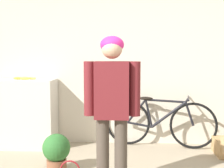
{
  "coord_description": "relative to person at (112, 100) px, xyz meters",
  "views": [
    {
      "loc": [
        0.07,
        -2.25,
        1.43
      ],
      "look_at": [
        -0.09,
        0.85,
        1.12
      ],
      "focal_mm": 50.0,
      "sensor_mm": 36.0,
      "label": 1
    }
  ],
  "objects": [
    {
      "name": "wall_back",
      "position": [
        0.09,
        1.78,
        0.34
      ],
      "size": [
        8.0,
        0.07,
        2.6
      ],
      "color": "beige",
      "rests_on": "ground_plane"
    },
    {
      "name": "side_shelf",
      "position": [
        -1.4,
        1.49,
        -0.44
      ],
      "size": [
        0.9,
        0.5,
        1.03
      ],
      "color": "beige",
      "rests_on": "ground_plane"
    },
    {
      "name": "person",
      "position": [
        0.0,
        0.0,
        0.0
      ],
      "size": [
        0.57,
        0.23,
        1.6
      ],
      "rotation": [
        0.0,
        0.0,
        -0.02
      ],
      "color": "#4C4238",
      "rests_on": "ground_plane"
    },
    {
      "name": "bicycle",
      "position": [
        0.64,
        1.58,
        -0.58
      ],
      "size": [
        1.67,
        0.47,
        0.77
      ],
      "rotation": [
        0.0,
        0.0,
        -0.18
      ],
      "color": "black",
      "rests_on": "ground_plane"
    },
    {
      "name": "banana",
      "position": [
        -1.39,
        1.48,
        0.09
      ],
      "size": [
        0.36,
        0.1,
        0.04
      ],
      "color": "#EAD64C",
      "rests_on": "side_shelf"
    },
    {
      "name": "potted_plant",
      "position": [
        -0.7,
        0.51,
        -0.71
      ],
      "size": [
        0.34,
        0.34,
        0.46
      ],
      "color": "brown",
      "rests_on": "ground_plane"
    }
  ]
}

